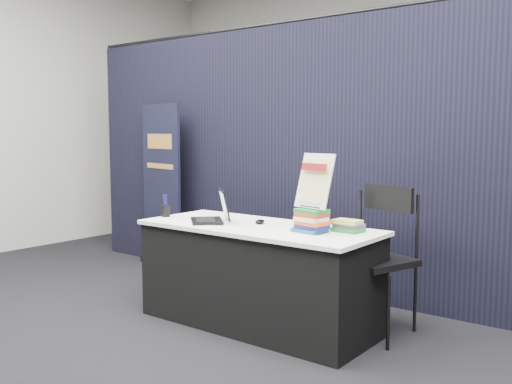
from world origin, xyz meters
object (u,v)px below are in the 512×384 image
at_px(info_sign, 315,182).
at_px(pullup_banner, 161,196).
at_px(display_table, 258,275).
at_px(book_stack_tall, 312,221).
at_px(book_stack_short, 348,226).
at_px(laptop, 211,214).
at_px(stacking_chair, 376,253).

relative_size(info_sign, pullup_banner, 0.23).
distance_m(display_table, book_stack_tall, 0.65).
height_order(display_table, book_stack_short, book_stack_short).
bearing_deg(pullup_banner, laptop, -19.27).
xyz_separation_m(book_stack_tall, stacking_chair, (0.29, 0.39, -0.25)).
relative_size(display_table, book_stack_short, 9.39).
bearing_deg(pullup_banner, book_stack_tall, -7.70).
distance_m(info_sign, pullup_banner, 2.56).
xyz_separation_m(laptop, info_sign, (0.86, 0.11, 0.29)).
xyz_separation_m(book_stack_tall, pullup_banner, (-2.40, 0.85, -0.07)).
xyz_separation_m(book_stack_tall, info_sign, (0.00, 0.03, 0.27)).
bearing_deg(book_stack_short, info_sign, -141.54).
distance_m(laptop, stacking_chair, 1.27).
bearing_deg(stacking_chair, book_stack_tall, -108.71).
relative_size(pullup_banner, stacking_chair, 1.65).
relative_size(display_table, stacking_chair, 1.73).
distance_m(book_stack_short, info_sign, 0.39).
height_order(display_table, stacking_chair, stacking_chair).
relative_size(book_stack_tall, pullup_banner, 0.12).
distance_m(book_stack_short, stacking_chair, 0.32).
bearing_deg(pullup_banner, book_stack_short, -2.81).
distance_m(book_stack_short, pullup_banner, 2.67).
bearing_deg(book_stack_tall, pullup_banner, 160.60).
xyz_separation_m(book_stack_short, stacking_chair, (0.11, 0.21, -0.21)).
bearing_deg(book_stack_short, laptop, -166.22).
distance_m(laptop, info_sign, 0.91).
bearing_deg(pullup_banner, stacking_chair, 2.11).
xyz_separation_m(display_table, book_stack_tall, (0.47, -0.00, 0.45)).
bearing_deg(laptop, stacking_chair, 65.35).
height_order(book_stack_tall, book_stack_short, book_stack_tall).
xyz_separation_m(info_sign, stacking_chair, (0.29, 0.36, -0.52)).
bearing_deg(book_stack_short, pullup_banner, 165.50).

